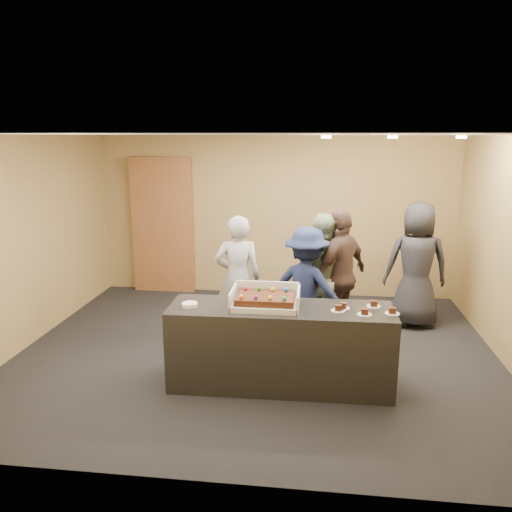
{
  "coord_description": "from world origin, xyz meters",
  "views": [
    {
      "loc": [
        0.71,
        -5.87,
        2.68
      ],
      "look_at": [
        -0.01,
        0.0,
        1.26
      ],
      "focal_mm": 35.0,
      "sensor_mm": 36.0,
      "label": 1
    }
  ],
  "objects_px": {
    "person_sage_man": "(321,277)",
    "person_brown_extra": "(340,275)",
    "sheet_cake": "(265,298)",
    "person_server_grey": "(238,278)",
    "plate_stack": "(190,305)",
    "person_navy_man": "(306,289)",
    "storage_cabinet": "(163,225)",
    "person_dark_suit": "(416,265)",
    "serving_counter": "(280,347)",
    "cake_box": "(266,302)"
  },
  "relations": [
    {
      "from": "person_sage_man",
      "to": "person_brown_extra",
      "type": "relative_size",
      "value": 0.96
    },
    {
      "from": "sheet_cake",
      "to": "person_server_grey",
      "type": "relative_size",
      "value": 0.37
    },
    {
      "from": "plate_stack",
      "to": "sheet_cake",
      "type": "bearing_deg",
      "value": 6.42
    },
    {
      "from": "sheet_cake",
      "to": "person_brown_extra",
      "type": "bearing_deg",
      "value": 58.6
    },
    {
      "from": "person_sage_man",
      "to": "person_navy_man",
      "type": "relative_size",
      "value": 1.07
    },
    {
      "from": "storage_cabinet",
      "to": "person_dark_suit",
      "type": "relative_size",
      "value": 1.3
    },
    {
      "from": "serving_counter",
      "to": "cake_box",
      "type": "height_order",
      "value": "cake_box"
    },
    {
      "from": "person_dark_suit",
      "to": "person_brown_extra",
      "type": "bearing_deg",
      "value": 29.36
    },
    {
      "from": "cake_box",
      "to": "plate_stack",
      "type": "height_order",
      "value": "cake_box"
    },
    {
      "from": "plate_stack",
      "to": "person_brown_extra",
      "type": "distance_m",
      "value": 2.22
    },
    {
      "from": "person_navy_man",
      "to": "plate_stack",
      "type": "bearing_deg",
      "value": 64.4
    },
    {
      "from": "sheet_cake",
      "to": "person_navy_man",
      "type": "bearing_deg",
      "value": 68.6
    },
    {
      "from": "person_sage_man",
      "to": "person_dark_suit",
      "type": "bearing_deg",
      "value": -146.78
    },
    {
      "from": "storage_cabinet",
      "to": "cake_box",
      "type": "relative_size",
      "value": 3.24
    },
    {
      "from": "plate_stack",
      "to": "person_sage_man",
      "type": "xyz_separation_m",
      "value": [
        1.4,
        1.53,
        -0.07
      ]
    },
    {
      "from": "person_server_grey",
      "to": "person_dark_suit",
      "type": "xyz_separation_m",
      "value": [
        2.44,
        0.79,
        0.06
      ]
    },
    {
      "from": "sheet_cake",
      "to": "person_navy_man",
      "type": "relative_size",
      "value": 0.39
    },
    {
      "from": "storage_cabinet",
      "to": "person_dark_suit",
      "type": "distance_m",
      "value": 4.26
    },
    {
      "from": "sheet_cake",
      "to": "person_navy_man",
      "type": "height_order",
      "value": "person_navy_man"
    },
    {
      "from": "sheet_cake",
      "to": "person_sage_man",
      "type": "relative_size",
      "value": 0.36
    },
    {
      "from": "serving_counter",
      "to": "cake_box",
      "type": "distance_m",
      "value": 0.53
    },
    {
      "from": "plate_stack",
      "to": "person_dark_suit",
      "type": "distance_m",
      "value": 3.48
    },
    {
      "from": "sheet_cake",
      "to": "cake_box",
      "type": "bearing_deg",
      "value": 89.02
    },
    {
      "from": "serving_counter",
      "to": "person_dark_suit",
      "type": "xyz_separation_m",
      "value": [
        1.78,
        2.03,
        0.45
      ]
    },
    {
      "from": "person_dark_suit",
      "to": "person_server_grey",
      "type": "bearing_deg",
      "value": 16.94
    },
    {
      "from": "serving_counter",
      "to": "person_navy_man",
      "type": "relative_size",
      "value": 1.51
    },
    {
      "from": "storage_cabinet",
      "to": "sheet_cake",
      "type": "bearing_deg",
      "value": -56.65
    },
    {
      "from": "person_server_grey",
      "to": "person_dark_suit",
      "type": "relative_size",
      "value": 0.93
    },
    {
      "from": "person_brown_extra",
      "to": "person_sage_man",
      "type": "bearing_deg",
      "value": -61.79
    },
    {
      "from": "storage_cabinet",
      "to": "person_navy_man",
      "type": "height_order",
      "value": "storage_cabinet"
    },
    {
      "from": "serving_counter",
      "to": "storage_cabinet",
      "type": "bearing_deg",
      "value": 124.31
    },
    {
      "from": "person_brown_extra",
      "to": "person_navy_man",
      "type": "bearing_deg",
      "value": -15.08
    },
    {
      "from": "serving_counter",
      "to": "person_brown_extra",
      "type": "height_order",
      "value": "person_brown_extra"
    },
    {
      "from": "cake_box",
      "to": "storage_cabinet",
      "type": "bearing_deg",
      "value": 123.57
    },
    {
      "from": "person_server_grey",
      "to": "person_sage_man",
      "type": "height_order",
      "value": "person_sage_man"
    },
    {
      "from": "serving_counter",
      "to": "plate_stack",
      "type": "relative_size",
      "value": 14.24
    },
    {
      "from": "person_sage_man",
      "to": "person_dark_suit",
      "type": "height_order",
      "value": "person_dark_suit"
    },
    {
      "from": "sheet_cake",
      "to": "person_navy_man",
      "type": "distance_m",
      "value": 1.16
    },
    {
      "from": "person_sage_man",
      "to": "person_server_grey",
      "type": "bearing_deg",
      "value": 18.98
    },
    {
      "from": "serving_counter",
      "to": "plate_stack",
      "type": "xyz_separation_m",
      "value": [
        -0.97,
        -0.09,
        0.47
      ]
    },
    {
      "from": "cake_box",
      "to": "serving_counter",
      "type": "bearing_deg",
      "value": -9.09
    },
    {
      "from": "serving_counter",
      "to": "sheet_cake",
      "type": "height_order",
      "value": "sheet_cake"
    },
    {
      "from": "person_server_grey",
      "to": "cake_box",
      "type": "bearing_deg",
      "value": 100.84
    },
    {
      "from": "storage_cabinet",
      "to": "sheet_cake",
      "type": "distance_m",
      "value": 3.88
    },
    {
      "from": "cake_box",
      "to": "person_navy_man",
      "type": "height_order",
      "value": "person_navy_man"
    },
    {
      "from": "plate_stack",
      "to": "person_sage_man",
      "type": "bearing_deg",
      "value": 47.36
    },
    {
      "from": "person_sage_man",
      "to": "person_navy_man",
      "type": "distance_m",
      "value": 0.42
    },
    {
      "from": "storage_cabinet",
      "to": "person_server_grey",
      "type": "bearing_deg",
      "value": -50.63
    },
    {
      "from": "serving_counter",
      "to": "person_server_grey",
      "type": "xyz_separation_m",
      "value": [
        -0.66,
        1.25,
        0.39
      ]
    },
    {
      "from": "plate_stack",
      "to": "person_navy_man",
      "type": "relative_size",
      "value": 0.11
    }
  ]
}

